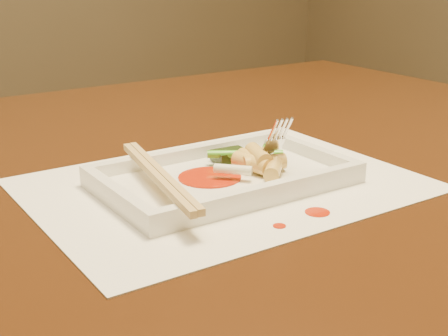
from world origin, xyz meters
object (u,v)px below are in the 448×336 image
chopstick_a (155,176)px  fork (267,98)px  plate_base (224,180)px  placemat (224,185)px  table (148,234)px

chopstick_a → fork: fork is taller
plate_base → fork: (0.07, 0.02, 0.08)m
placemat → chopstick_a: 0.09m
plate_base → chopstick_a: (-0.08, 0.00, 0.02)m
table → chopstick_a: 0.19m
placemat → fork: size_ratio=2.86×
plate_base → chopstick_a: 0.08m
placemat → chopstick_a: size_ratio=1.84×
placemat → fork: bearing=14.4°
table → chopstick_a: bearing=-112.4°
placemat → fork: 0.11m
fork → plate_base: bearing=-165.6°
table → plate_base: size_ratio=5.38×
placemat → table: bearing=101.7°
fork → placemat: bearing=-165.6°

